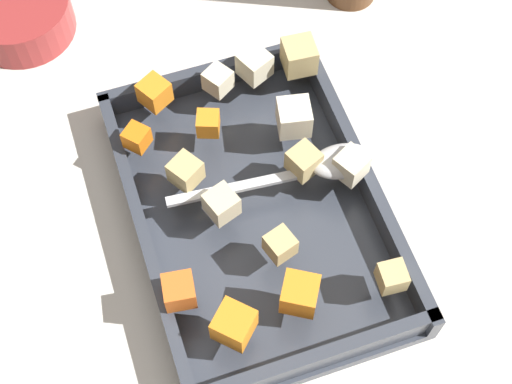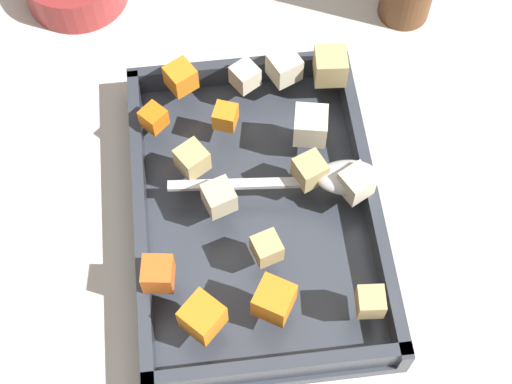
# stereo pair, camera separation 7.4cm
# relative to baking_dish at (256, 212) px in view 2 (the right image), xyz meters

# --- Properties ---
(ground_plane) EXTENTS (4.00, 4.00, 0.00)m
(ground_plane) POSITION_rel_baking_dish_xyz_m (-0.00, -0.01, -0.01)
(ground_plane) COLOR beige
(baking_dish) EXTENTS (0.35, 0.24, 0.05)m
(baking_dish) POSITION_rel_baking_dish_xyz_m (0.00, 0.00, 0.00)
(baking_dish) COLOR #333842
(baking_dish) RESTS_ON ground_plane
(carrot_chunk_near_spoon) EXTENTS (0.03, 0.03, 0.02)m
(carrot_chunk_near_spoon) POSITION_rel_baking_dish_xyz_m (0.10, 0.09, 0.04)
(carrot_chunk_near_spoon) COLOR orange
(carrot_chunk_near_spoon) RESTS_ON baking_dish
(carrot_chunk_back_center) EXTENTS (0.05, 0.05, 0.03)m
(carrot_chunk_back_center) POSITION_rel_baking_dish_xyz_m (-0.12, 0.06, 0.05)
(carrot_chunk_back_center) COLOR orange
(carrot_chunk_back_center) RESTS_ON baking_dish
(carrot_chunk_corner_ne) EXTENTS (0.03, 0.03, 0.02)m
(carrot_chunk_corner_ne) POSITION_rel_baking_dish_xyz_m (0.09, 0.02, 0.04)
(carrot_chunk_corner_ne) COLOR orange
(carrot_chunk_corner_ne) RESTS_ON baking_dish
(carrot_chunk_corner_nw) EXTENTS (0.04, 0.04, 0.03)m
(carrot_chunk_corner_nw) POSITION_rel_baking_dish_xyz_m (0.14, 0.06, 0.05)
(carrot_chunk_corner_nw) COLOR orange
(carrot_chunk_corner_nw) RESTS_ON baking_dish
(carrot_chunk_far_left) EXTENTS (0.03, 0.03, 0.03)m
(carrot_chunk_far_left) POSITION_rel_baking_dish_xyz_m (-0.08, 0.10, 0.05)
(carrot_chunk_far_left) COLOR orange
(carrot_chunk_far_left) RESTS_ON baking_dish
(carrot_chunk_mid_left) EXTENTS (0.04, 0.04, 0.03)m
(carrot_chunk_mid_left) POSITION_rel_baking_dish_xyz_m (-0.11, -0.00, 0.05)
(carrot_chunk_mid_left) COLOR orange
(carrot_chunk_mid_left) RESTS_ON baking_dish
(potato_chunk_heap_top) EXTENTS (0.04, 0.04, 0.03)m
(potato_chunk_heap_top) POSITION_rel_baking_dish_xyz_m (0.14, -0.05, 0.05)
(potato_chunk_heap_top) COLOR beige
(potato_chunk_heap_top) RESTS_ON baking_dish
(potato_chunk_mid_right) EXTENTS (0.04, 0.04, 0.03)m
(potato_chunk_mid_right) POSITION_rel_baking_dish_xyz_m (0.02, -0.06, 0.05)
(potato_chunk_mid_right) COLOR tan
(potato_chunk_mid_right) RESTS_ON baking_dish
(potato_chunk_corner_se) EXTENTS (0.04, 0.04, 0.03)m
(potato_chunk_corner_se) POSITION_rel_baking_dish_xyz_m (0.04, 0.06, 0.05)
(potato_chunk_corner_se) COLOR tan
(potato_chunk_corner_se) RESTS_ON baking_dish
(potato_chunk_rim_edge) EXTENTS (0.04, 0.04, 0.03)m
(potato_chunk_rim_edge) POSITION_rel_baking_dish_xyz_m (0.14, -0.10, 0.05)
(potato_chunk_rim_edge) COLOR tan
(potato_chunk_rim_edge) RESTS_ON baking_dish
(potato_chunk_near_right) EXTENTS (0.04, 0.04, 0.03)m
(potato_chunk_near_right) POSITION_rel_baking_dish_xyz_m (-0.00, 0.04, 0.05)
(potato_chunk_near_right) COLOR beige
(potato_chunk_near_right) RESTS_ON baking_dish
(potato_chunk_corner_sw) EXTENTS (0.03, 0.03, 0.03)m
(potato_chunk_corner_sw) POSITION_rel_baking_dish_xyz_m (0.14, -0.00, 0.05)
(potato_chunk_corner_sw) COLOR beige
(potato_chunk_corner_sw) RESTS_ON baking_dish
(potato_chunk_far_right) EXTENTS (0.03, 0.03, 0.02)m
(potato_chunk_far_right) POSITION_rel_baking_dish_xyz_m (-0.13, -0.09, 0.04)
(potato_chunk_far_right) COLOR tan
(potato_chunk_far_right) RESTS_ON baking_dish
(potato_chunk_near_left) EXTENTS (0.03, 0.03, 0.02)m
(potato_chunk_near_left) POSITION_rel_baking_dish_xyz_m (-0.06, -0.00, 0.05)
(potato_chunk_near_left) COLOR tan
(potato_chunk_near_left) RESTS_ON baking_dish
(parsnip_chunk_under_handle) EXTENTS (0.04, 0.04, 0.03)m
(parsnip_chunk_under_handle) POSITION_rel_baking_dish_xyz_m (0.07, -0.06, 0.05)
(parsnip_chunk_under_handle) COLOR silver
(parsnip_chunk_under_handle) RESTS_ON baking_dish
(parsnip_chunk_heap_side) EXTENTS (0.04, 0.04, 0.03)m
(parsnip_chunk_heap_side) POSITION_rel_baking_dish_xyz_m (-0.01, -0.10, 0.05)
(parsnip_chunk_heap_side) COLOR beige
(parsnip_chunk_heap_side) RESTS_ON baking_dish
(serving_spoon) EXTENTS (0.04, 0.21, 0.02)m
(serving_spoon) POSITION_rel_baking_dish_xyz_m (0.01, -0.08, 0.04)
(serving_spoon) COLOR silver
(serving_spoon) RESTS_ON baking_dish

